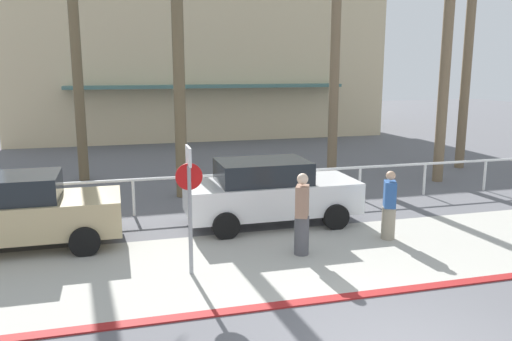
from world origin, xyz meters
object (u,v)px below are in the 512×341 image
object	(u,v)px
car_tan_1	(16,211)
pedestrian_1	(389,208)
car_white_2	(270,191)
pedestrian_0	(302,217)
stop_sign_bike_lane	(189,192)
palm_tree_4	(335,6)

from	to	relation	value
car_tan_1	pedestrian_1	size ratio (longest dim) A/B	2.65
car_tan_1	car_white_2	world-z (taller)	same
car_white_2	pedestrian_0	bearing A→B (deg)	-89.63
stop_sign_bike_lane	palm_tree_4	world-z (taller)	palm_tree_4
pedestrian_1	car_tan_1	bearing A→B (deg)	169.00
car_white_2	pedestrian_1	bearing A→B (deg)	-39.40
pedestrian_0	palm_tree_4	bearing A→B (deg)	62.66
palm_tree_4	pedestrian_0	xyz separation A→B (m)	(-4.05, -7.83, -5.30)
car_tan_1	stop_sign_bike_lane	bearing A→B (deg)	-35.38
palm_tree_4	car_tan_1	bearing A→B (deg)	-150.17
car_tan_1	pedestrian_1	world-z (taller)	car_tan_1
stop_sign_bike_lane	pedestrian_0	world-z (taller)	stop_sign_bike_lane
stop_sign_bike_lane	car_tan_1	bearing A→B (deg)	144.62
palm_tree_4	car_tan_1	world-z (taller)	palm_tree_4
pedestrian_0	car_tan_1	bearing A→B (deg)	161.04
pedestrian_0	pedestrian_1	distance (m)	2.38
palm_tree_4	car_white_2	size ratio (longest dim) A/B	1.93
car_white_2	car_tan_1	bearing A→B (deg)	-177.03
palm_tree_4	pedestrian_1	distance (m)	9.30
car_tan_1	car_white_2	size ratio (longest dim) A/B	1.00
car_tan_1	pedestrian_1	bearing A→B (deg)	-11.00
car_white_2	pedestrian_0	distance (m)	2.37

